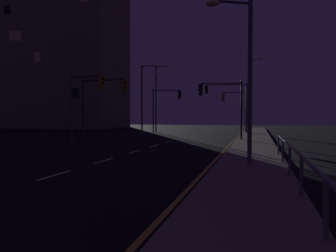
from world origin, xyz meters
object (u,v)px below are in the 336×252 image
traffic_light_near_right (235,103)px  traffic_light_near_left (165,102)px  traffic_light_overhead_east (85,95)px  street_lamp_across_street (252,89)px  street_lamp_far_end (158,93)px  traffic_light_mid_left (228,97)px  traffic_light_far_right (222,98)px  street_lamp_corner (243,65)px  building_distant (63,46)px  street_lamp_mid_block (144,93)px  traffic_light_mid_right (102,97)px

traffic_light_near_right → traffic_light_near_left: size_ratio=0.91×
traffic_light_overhead_east → street_lamp_across_street: bearing=58.1°
street_lamp_far_end → traffic_light_mid_left: bearing=-7.6°
traffic_light_mid_left → traffic_light_overhead_east: bearing=-113.1°
traffic_light_far_right → traffic_light_near_left: 14.37m
traffic_light_near_right → street_lamp_far_end: 9.78m
traffic_light_far_right → street_lamp_corner: (2.28, -14.68, 0.54)m
traffic_light_near_left → building_distant: building_distant is taller
traffic_light_near_right → traffic_light_overhead_east: (-8.86, -19.20, -0.07)m
traffic_light_far_right → building_distant: bearing=140.1°
traffic_light_overhead_east → street_lamp_far_end: bearing=92.2°
traffic_light_overhead_east → building_distant: (-21.20, 32.08, 10.64)m
traffic_light_near_right → traffic_light_overhead_east: traffic_light_near_right is taller
traffic_light_overhead_east → street_lamp_mid_block: (-0.90, 15.31, 1.15)m
traffic_light_mid_right → street_lamp_across_street: 18.73m
traffic_light_near_left → traffic_light_mid_left: size_ratio=0.93×
traffic_light_far_right → street_lamp_corner: street_lamp_corner is taller
street_lamp_mid_block → traffic_light_mid_left: bearing=22.4°
street_lamp_far_end → building_distant: (-20.43, 11.86, 9.20)m
street_lamp_far_end → building_distant: size_ratio=0.30×
street_lamp_corner → traffic_light_far_right: bearing=98.8°
traffic_light_near_left → street_lamp_far_end: (-1.28, 1.03, 1.14)m
traffic_light_mid_right → traffic_light_near_left: bearing=89.3°
traffic_light_far_right → traffic_light_near_left: traffic_light_near_left is taller
traffic_light_near_right → traffic_light_far_right: size_ratio=1.01×
traffic_light_far_right → traffic_light_mid_right: (-8.20, -5.28, -0.07)m
traffic_light_near_left → street_lamp_mid_block: street_lamp_mid_block is taller
traffic_light_far_right → traffic_light_mid_left: (-0.38, 11.78, 0.69)m
street_lamp_across_street → building_distant: (-32.04, 14.70, 9.13)m
traffic_light_far_right → building_distant: building_distant is taller
traffic_light_mid_left → traffic_light_mid_right: traffic_light_mid_left is taller
traffic_light_near_right → building_distant: bearing=156.8°
traffic_light_mid_left → building_distant: size_ratio=0.20×
street_lamp_mid_block → building_distant: size_ratio=0.27×
street_lamp_corner → street_lamp_far_end: bearing=112.7°
street_lamp_across_street → traffic_light_mid_right: bearing=-124.4°
traffic_light_far_right → traffic_light_near_left: bearing=123.8°
traffic_light_near_right → street_lamp_corner: (1.92, -26.63, 0.55)m
traffic_light_overhead_east → street_lamp_corner: (10.78, -7.43, 0.62)m
traffic_light_overhead_east → traffic_light_mid_left: bearing=66.9°
traffic_light_overhead_east → traffic_light_mid_left: traffic_light_mid_left is taller
street_lamp_across_street → traffic_light_near_left: bearing=170.1°
traffic_light_far_right → building_distant: 40.13m
traffic_light_mid_left → building_distant: (-29.32, 13.06, 9.88)m
traffic_light_near_right → building_distant: 34.37m
traffic_light_mid_left → building_distant: bearing=156.0°
traffic_light_far_right → traffic_light_mid_right: 9.75m
traffic_light_overhead_east → traffic_light_far_right: bearing=40.4°
traffic_light_mid_right → street_lamp_far_end: street_lamp_far_end is taller
street_lamp_corner → traffic_light_overhead_east: bearing=145.4°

